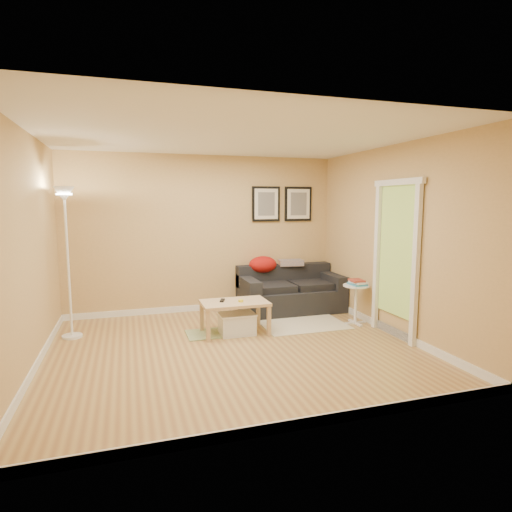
{
  "coord_description": "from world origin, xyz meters",
  "views": [
    {
      "loc": [
        -1.24,
        -4.91,
        1.82
      ],
      "look_at": [
        0.55,
        0.85,
        1.05
      ],
      "focal_mm": 29.32,
      "sensor_mm": 36.0,
      "label": 1
    }
  ],
  "objects_px": {
    "sofa": "(291,289)",
    "storage_bin": "(237,324)",
    "side_table": "(356,304)",
    "floor_lamp": "(68,267)",
    "book_stack": "(357,282)",
    "coffee_table": "(235,317)"
  },
  "relations": [
    {
      "from": "sofa",
      "to": "storage_bin",
      "type": "xyz_separation_m",
      "value": [
        -1.2,
        -0.97,
        -0.22
      ]
    },
    {
      "from": "sofa",
      "to": "side_table",
      "type": "relative_size",
      "value": 2.84
    },
    {
      "from": "sofa",
      "to": "floor_lamp",
      "type": "relative_size",
      "value": 0.83
    },
    {
      "from": "book_stack",
      "to": "floor_lamp",
      "type": "distance_m",
      "value": 4.09
    },
    {
      "from": "storage_bin",
      "to": "floor_lamp",
      "type": "bearing_deg",
      "value": 166.35
    },
    {
      "from": "sofa",
      "to": "coffee_table",
      "type": "distance_m",
      "value": 1.54
    },
    {
      "from": "storage_bin",
      "to": "book_stack",
      "type": "height_order",
      "value": "book_stack"
    },
    {
      "from": "book_stack",
      "to": "floor_lamp",
      "type": "bearing_deg",
      "value": 170.79
    },
    {
      "from": "book_stack",
      "to": "floor_lamp",
      "type": "height_order",
      "value": "floor_lamp"
    },
    {
      "from": "book_stack",
      "to": "sofa",
      "type": "bearing_deg",
      "value": 121.57
    },
    {
      "from": "book_stack",
      "to": "floor_lamp",
      "type": "relative_size",
      "value": 0.13
    },
    {
      "from": "side_table",
      "to": "storage_bin",
      "type": "bearing_deg",
      "value": 178.74
    },
    {
      "from": "coffee_table",
      "to": "book_stack",
      "type": "bearing_deg",
      "value": 16.9
    },
    {
      "from": "coffee_table",
      "to": "floor_lamp",
      "type": "relative_size",
      "value": 0.45
    },
    {
      "from": "sofa",
      "to": "storage_bin",
      "type": "relative_size",
      "value": 3.46
    },
    {
      "from": "coffee_table",
      "to": "side_table",
      "type": "xyz_separation_m",
      "value": [
        1.86,
        -0.09,
        0.07
      ]
    },
    {
      "from": "sofa",
      "to": "floor_lamp",
      "type": "bearing_deg",
      "value": -172.51
    },
    {
      "from": "sofa",
      "to": "side_table",
      "type": "xyz_separation_m",
      "value": [
        0.64,
        -1.01,
        -0.08
      ]
    },
    {
      "from": "side_table",
      "to": "floor_lamp",
      "type": "xyz_separation_m",
      "value": [
        -4.02,
        0.57,
        0.67
      ]
    },
    {
      "from": "coffee_table",
      "to": "floor_lamp",
      "type": "xyz_separation_m",
      "value": [
        -2.16,
        0.48,
        0.74
      ]
    },
    {
      "from": "sofa",
      "to": "floor_lamp",
      "type": "height_order",
      "value": "floor_lamp"
    },
    {
      "from": "coffee_table",
      "to": "book_stack",
      "type": "distance_m",
      "value": 1.92
    }
  ]
}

